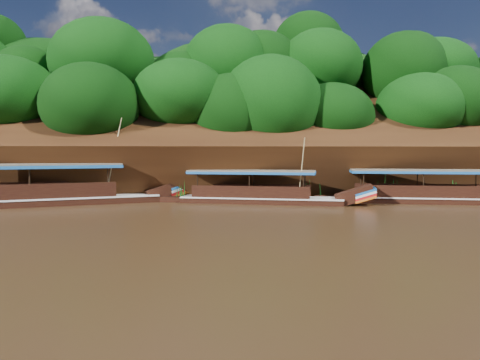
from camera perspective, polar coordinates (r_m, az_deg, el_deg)
The scene contains 6 objects.
ground at distance 23.85m, azimuth 9.43°, elevation -4.78°, with size 160.00×160.00×0.00m, color black.
riverbank at distance 45.96m, azimuth 2.20°, elevation 1.62°, with size 120.00×30.06×19.40m.
boat_0 at distance 33.51m, azimuth 23.46°, elevation -1.77°, with size 13.64×5.04×5.74m.
boat_1 at distance 30.69m, azimuth 3.83°, elevation -1.96°, with size 12.54×5.16×4.67m.
boat_2 at distance 32.14m, azimuth -21.10°, elevation -1.76°, with size 16.58×7.10×6.34m.
reeds at distance 32.56m, azimuth -0.57°, elevation -0.92°, with size 48.28×2.48×2.13m.
Camera 1 is at (-6.05, -22.81, 3.44)m, focal length 35.00 mm.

